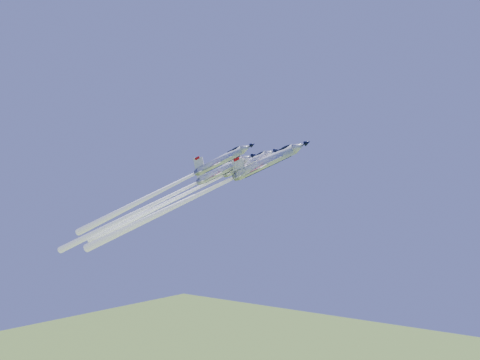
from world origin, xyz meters
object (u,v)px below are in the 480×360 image
Objects in this scene: jet_left at (179,197)px; jet_right at (162,190)px; jet_slot at (152,205)px; jet_lead at (191,198)px.

jet_right is (5.86, -11.05, 1.50)m from jet_left.
jet_slot is (-4.73, -4.03, -1.80)m from jet_left.
jet_lead is at bearing 82.52° from jet_slot.
jet_right is 13.13m from jet_slot.
jet_left is 1.13× the size of jet_right.
jet_right is (-0.49, -8.39, 1.78)m from jet_lead.
jet_left is (-6.35, 2.66, 0.27)m from jet_lead.
jet_right is at bearing 41.92° from jet_slot.
jet_lead reaches higher than jet_right.
jet_slot is at bearing -97.48° from jet_lead.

